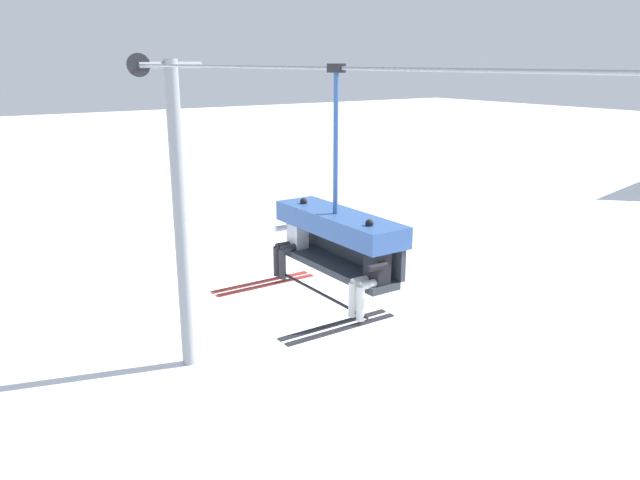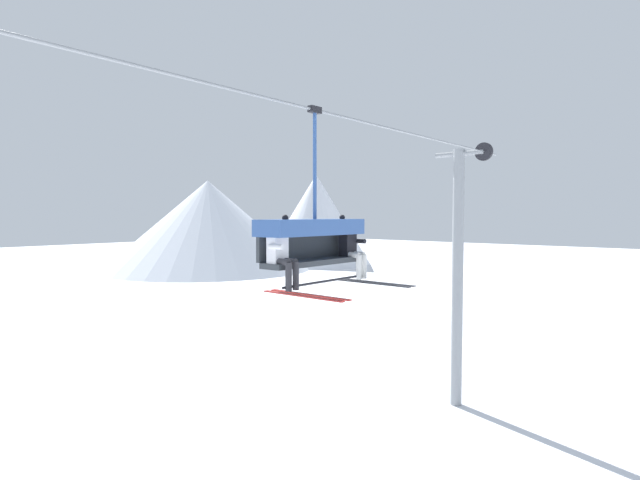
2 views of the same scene
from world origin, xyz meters
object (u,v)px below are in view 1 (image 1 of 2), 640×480
lift_tower_near (179,213)px  chairlift_chair (339,231)px  skier_white (291,237)px  skier_black (370,271)px

lift_tower_near → chairlift_chair: lift_tower_near is taller
skier_white → skier_black: 1.99m
lift_tower_near → skier_black: (9.15, -0.92, 1.16)m
chairlift_chair → skier_black: bearing=-12.1°
skier_black → lift_tower_near: bearing=174.2°
chairlift_chair → skier_black: size_ratio=1.90×
skier_white → chairlift_chair: bearing=12.1°
chairlift_chair → skier_white: (-1.00, -0.21, -0.29)m
lift_tower_near → skier_white: bearing=-7.4°
skier_black → chairlift_chair: bearing=167.9°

